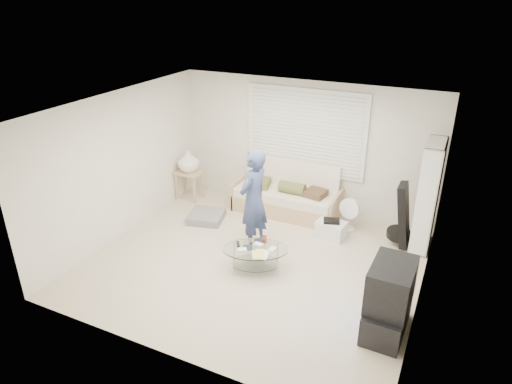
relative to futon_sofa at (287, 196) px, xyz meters
The scene contains 13 objects.
ground 1.91m from the futon_sofa, 84.04° to the right, with size 5.00×5.00×0.00m, color #BCAE92.
room_shell 1.92m from the futon_sofa, 82.01° to the right, with size 5.02×4.52×2.51m.
window_blinds 1.28m from the futon_sofa, 59.16° to the left, with size 2.32×0.08×1.62m.
futon_sofa is the anchor object (origin of this frame).
grey_floor_pillow 1.59m from the futon_sofa, 142.07° to the right, with size 0.62×0.62×0.14m, color gray.
side_table 2.09m from the futon_sofa, behind, with size 0.53×0.43×1.05m.
bookshelf 2.59m from the futon_sofa, ahead, with size 0.29×0.77×1.84m.
guitar_case 2.23m from the futon_sofa, ahead, with size 0.39×0.40×1.09m.
floor_fan 1.29m from the futon_sofa, ahead, with size 0.39×0.25×0.63m.
storage_bin 1.22m from the futon_sofa, 28.39° to the right, with size 0.52×0.39×0.34m.
tv_unit 3.51m from the futon_sofa, 47.04° to the right, with size 0.52×0.91×0.98m.
coffee_table 2.07m from the futon_sofa, 81.36° to the right, with size 1.18×0.99×0.50m.
standing_person 1.53m from the futon_sofa, 90.87° to the right, with size 0.63×0.41×1.72m, color navy.
Camera 1 is at (2.67, -5.56, 4.05)m, focal length 32.00 mm.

